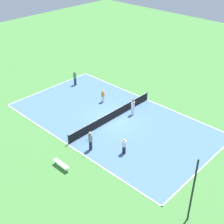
{
  "coord_description": "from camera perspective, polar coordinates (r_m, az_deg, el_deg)",
  "views": [
    {
      "loc": [
        18.75,
        17.82,
        16.67
      ],
      "look_at": [
        0.0,
        0.0,
        0.9
      ],
      "focal_mm": 50.0,
      "sensor_mm": 36.0,
      "label": 1
    }
  ],
  "objects": [
    {
      "name": "ground_plane",
      "position": [
        30.78,
        -0.0,
        -1.43
      ],
      "size": [
        80.0,
        80.0,
        0.0
      ],
      "primitive_type": "plane",
      "color": "#47843D"
    },
    {
      "name": "court_surface",
      "position": [
        30.77,
        -0.0,
        -1.42
      ],
      "size": [
        11.33,
        20.22,
        0.02
      ],
      "color": "#4C729E",
      "rests_on": "ground_plane"
    },
    {
      "name": "tennis_net",
      "position": [
        30.49,
        -0.0,
        -0.59
      ],
      "size": [
        11.13,
        0.1,
        1.0
      ],
      "color": "black",
      "rests_on": "court_surface"
    },
    {
      "name": "bench",
      "position": [
        25.22,
        -9.3,
        -9.35
      ],
      "size": [
        0.36,
        1.68,
        0.45
      ],
      "rotation": [
        0.0,
        0.0,
        1.57
      ],
      "color": "silver",
      "rests_on": "ground_plane"
    },
    {
      "name": "player_far_green",
      "position": [
        37.32,
        -6.81,
        6.33
      ],
      "size": [
        0.45,
        0.45,
        1.73
      ],
      "rotation": [
        0.0,
        0.0,
        1.29
      ],
      "color": "black",
      "rests_on": "court_surface"
    },
    {
      "name": "player_near_white",
      "position": [
        26.02,
        2.22,
        -6.09
      ],
      "size": [
        0.51,
        0.51,
        1.48
      ],
      "rotation": [
        0.0,
        0.0,
        5.59
      ],
      "color": "black",
      "rests_on": "court_surface"
    },
    {
      "name": "player_center_orange",
      "position": [
        33.46,
        -1.69,
        3.04
      ],
      "size": [
        0.47,
        0.47,
        1.4
      ],
      "rotation": [
        0.0,
        0.0,
        1.2
      ],
      "color": "white",
      "rests_on": "court_surface"
    },
    {
      "name": "player_baseline_gray",
      "position": [
        26.32,
        -3.98,
        -5.04
      ],
      "size": [
        0.98,
        0.72,
        1.83
      ],
      "rotation": [
        0.0,
        0.0,
        0.48
      ],
      "color": "black",
      "rests_on": "court_surface"
    },
    {
      "name": "player_far_white",
      "position": [
        31.14,
        3.85,
        1.14
      ],
      "size": [
        0.99,
        0.62,
        1.74
      ],
      "rotation": [
        0.0,
        0.0,
        2.81
      ],
      "color": "white",
      "rests_on": "court_surface"
    },
    {
      "name": "tennis_ball_midcourt",
      "position": [
        30.51,
        -4.54,
        -1.74
      ],
      "size": [
        0.07,
        0.07,
        0.07
      ],
      "primitive_type": "sphere",
      "color": "#CCE033",
      "rests_on": "court_surface"
    },
    {
      "name": "tennis_ball_right_alley",
      "position": [
        31.38,
        11.05,
        -1.25
      ],
      "size": [
        0.07,
        0.07,
        0.07
      ],
      "primitive_type": "sphere",
      "color": "#CCE033",
      "rests_on": "court_surface"
    },
    {
      "name": "fence_post_back_right",
      "position": [
        20.39,
        14.52,
        -13.87
      ],
      "size": [
        0.12,
        0.12,
        5.04
      ],
      "color": "black",
      "rests_on": "ground_plane"
    }
  ]
}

